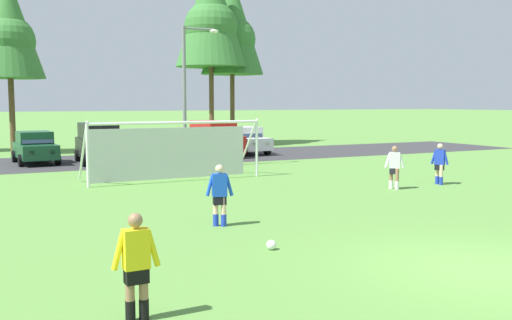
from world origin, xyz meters
TOP-DOWN VIEW (x-y plane):
  - ground_plane at (0.00, 15.00)m, footprint 400.00×400.00m
  - parking_lot_strip at (0.00, 24.61)m, footprint 52.00×8.40m
  - soccer_ball at (-2.94, 3.16)m, footprint 0.22×0.22m
  - soccer_goal at (-1.23, 15.45)m, footprint 7.46×2.09m
  - referee at (-6.69, 0.38)m, footprint 0.73×0.25m
  - player_striker_near at (5.42, 9.04)m, footprint 0.61×0.55m
  - player_midfield_center at (-3.02, 5.94)m, footprint 0.71×0.34m
  - player_defender_far at (7.86, 9.22)m, footprint 0.40×0.71m
  - parked_car_slot_far_left at (-5.82, 24.84)m, footprint 2.22×4.30m
  - parked_car_slot_left at (-2.71, 23.55)m, footprint 2.25×4.66m
  - parked_car_slot_center_left at (0.60, 24.66)m, footprint 2.14×4.25m
  - parked_car_slot_center at (4.29, 24.25)m, footprint 2.35×4.71m
  - parked_car_slot_center_right at (6.75, 25.13)m, footprint 2.17×4.27m
  - tree_mid_left at (-6.46, 32.16)m, footprint 4.33×4.33m
  - tree_center_back at (7.57, 32.76)m, footprint 5.35×5.35m
  - tree_mid_right at (9.79, 33.86)m, footprint 4.94×4.94m
  - street_lamp at (0.88, 19.25)m, footprint 2.00×0.32m

SIDE VIEW (x-z plane):
  - ground_plane at x=0.00m, z-range 0.00..0.00m
  - parking_lot_strip at x=0.00m, z-range 0.00..0.01m
  - soccer_ball at x=-2.94m, z-range 0.00..0.22m
  - referee at x=-6.69m, z-range 0.00..1.64m
  - player_striker_near at x=5.42m, z-range 0.00..1.64m
  - player_midfield_center at x=-3.02m, z-range 0.00..1.64m
  - player_defender_far at x=7.86m, z-range 0.00..1.64m
  - parked_car_slot_far_left at x=-5.82m, z-range 0.02..1.74m
  - parked_car_slot_center_left at x=0.60m, z-range 0.02..1.74m
  - parked_car_slot_center_right at x=6.75m, z-range 0.02..1.74m
  - parked_car_slot_left at x=-2.71m, z-range 0.03..2.19m
  - parked_car_slot_center at x=4.29m, z-range 0.03..2.19m
  - soccer_goal at x=-1.23m, z-range 0.01..2.58m
  - street_lamp at x=0.88m, z-range 0.14..7.14m
  - tree_mid_left at x=-6.46m, z-range 2.17..13.72m
  - tree_mid_right at x=9.79m, z-range 2.48..15.64m
  - tree_center_back at x=7.57m, z-range 2.69..16.96m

